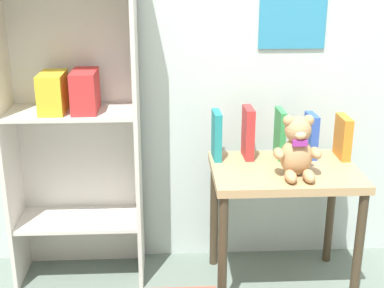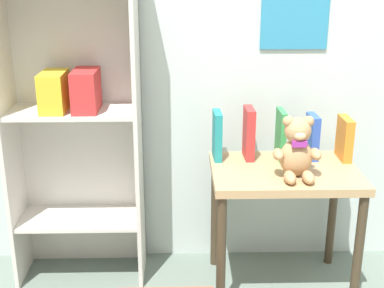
{
  "view_description": "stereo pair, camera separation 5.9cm",
  "coord_description": "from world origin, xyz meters",
  "px_view_note": "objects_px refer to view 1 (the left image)",
  "views": [
    {
      "loc": [
        -0.46,
        -1.07,
        1.45
      ],
      "look_at": [
        -0.35,
        1.12,
        0.69
      ],
      "focal_mm": 50.0,
      "sensor_mm": 36.0,
      "label": 1
    },
    {
      "loc": [
        -0.41,
        -1.07,
        1.45
      ],
      "look_at": [
        -0.35,
        1.12,
        0.69
      ],
      "focal_mm": 50.0,
      "sensor_mm": 36.0,
      "label": 2
    }
  ],
  "objects_px": {
    "book_standing_green": "(280,134)",
    "book_standing_blue": "(311,136)",
    "book_standing_red": "(248,133)",
    "bookshelf_side": "(71,89)",
    "display_table": "(284,187)",
    "book_standing_orange": "(343,137)",
    "book_standing_teal": "(217,135)",
    "teddy_bear": "(297,149)"
  },
  "relations": [
    {
      "from": "bookshelf_side",
      "to": "display_table",
      "type": "height_order",
      "value": "bookshelf_side"
    },
    {
      "from": "book_standing_teal",
      "to": "book_standing_blue",
      "type": "relative_size",
      "value": 1.1
    },
    {
      "from": "teddy_bear",
      "to": "book_standing_teal",
      "type": "distance_m",
      "value": 0.39
    },
    {
      "from": "book_standing_green",
      "to": "book_standing_teal",
      "type": "bearing_deg",
      "value": -179.93
    },
    {
      "from": "book_standing_green",
      "to": "book_standing_orange",
      "type": "distance_m",
      "value": 0.29
    },
    {
      "from": "teddy_bear",
      "to": "book_standing_blue",
      "type": "distance_m",
      "value": 0.25
    },
    {
      "from": "bookshelf_side",
      "to": "display_table",
      "type": "distance_m",
      "value": 1.03
    },
    {
      "from": "display_table",
      "to": "book_standing_green",
      "type": "height_order",
      "value": "book_standing_green"
    },
    {
      "from": "book_standing_green",
      "to": "book_standing_orange",
      "type": "relative_size",
      "value": 1.17
    },
    {
      "from": "display_table",
      "to": "book_standing_orange",
      "type": "bearing_deg",
      "value": 23.21
    },
    {
      "from": "book_standing_orange",
      "to": "book_standing_red",
      "type": "bearing_deg",
      "value": 177.63
    },
    {
      "from": "book_standing_teal",
      "to": "book_standing_orange",
      "type": "relative_size",
      "value": 1.15
    },
    {
      "from": "teddy_bear",
      "to": "book_standing_orange",
      "type": "relative_size",
      "value": 1.35
    },
    {
      "from": "display_table",
      "to": "teddy_bear",
      "type": "distance_m",
      "value": 0.23
    },
    {
      "from": "book_standing_teal",
      "to": "book_standing_orange",
      "type": "height_order",
      "value": "book_standing_teal"
    },
    {
      "from": "display_table",
      "to": "book_standing_teal",
      "type": "xyz_separation_m",
      "value": [
        -0.29,
        0.14,
        0.2
      ]
    },
    {
      "from": "display_table",
      "to": "book_standing_teal",
      "type": "distance_m",
      "value": 0.38
    },
    {
      "from": "book_standing_blue",
      "to": "book_standing_orange",
      "type": "relative_size",
      "value": 1.05
    },
    {
      "from": "book_standing_green",
      "to": "book_standing_blue",
      "type": "xyz_separation_m",
      "value": [
        0.14,
        -0.0,
        -0.01
      ]
    },
    {
      "from": "teddy_bear",
      "to": "book_standing_blue",
      "type": "relative_size",
      "value": 1.29
    },
    {
      "from": "teddy_bear",
      "to": "book_standing_teal",
      "type": "xyz_separation_m",
      "value": [
        -0.31,
        0.22,
        -0.01
      ]
    },
    {
      "from": "book_standing_teal",
      "to": "book_standing_red",
      "type": "xyz_separation_m",
      "value": [
        0.14,
        0.01,
        0.01
      ]
    },
    {
      "from": "book_standing_blue",
      "to": "book_standing_orange",
      "type": "bearing_deg",
      "value": -8.05
    },
    {
      "from": "book_standing_green",
      "to": "book_standing_orange",
      "type": "height_order",
      "value": "book_standing_green"
    },
    {
      "from": "display_table",
      "to": "book_standing_teal",
      "type": "bearing_deg",
      "value": 154.69
    },
    {
      "from": "book_standing_blue",
      "to": "book_standing_orange",
      "type": "distance_m",
      "value": 0.15
    },
    {
      "from": "book_standing_red",
      "to": "book_standing_green",
      "type": "relative_size",
      "value": 1.04
    },
    {
      "from": "book_standing_teal",
      "to": "bookshelf_side",
      "type": "bearing_deg",
      "value": 174.4
    },
    {
      "from": "teddy_bear",
      "to": "book_standing_green",
      "type": "relative_size",
      "value": 1.16
    },
    {
      "from": "teddy_bear",
      "to": "book_standing_orange",
      "type": "distance_m",
      "value": 0.34
    },
    {
      "from": "bookshelf_side",
      "to": "display_table",
      "type": "xyz_separation_m",
      "value": [
        0.93,
        -0.17,
        -0.41
      ]
    },
    {
      "from": "book_standing_orange",
      "to": "book_standing_blue",
      "type": "bearing_deg",
      "value": 174.64
    },
    {
      "from": "book_standing_teal",
      "to": "book_standing_green",
      "type": "height_order",
      "value": "book_standing_green"
    },
    {
      "from": "book_standing_green",
      "to": "book_standing_blue",
      "type": "distance_m",
      "value": 0.14
    },
    {
      "from": "book_standing_teal",
      "to": "book_standing_green",
      "type": "xyz_separation_m",
      "value": [
        0.29,
        0.0,
        0.0
      ]
    },
    {
      "from": "display_table",
      "to": "book_standing_orange",
      "type": "height_order",
      "value": "book_standing_orange"
    },
    {
      "from": "bookshelf_side",
      "to": "book_standing_orange",
      "type": "relative_size",
      "value": 8.45
    },
    {
      "from": "book_standing_green",
      "to": "display_table",
      "type": "bearing_deg",
      "value": -90.47
    },
    {
      "from": "teddy_bear",
      "to": "book_standing_red",
      "type": "distance_m",
      "value": 0.29
    },
    {
      "from": "display_table",
      "to": "teddy_bear",
      "type": "xyz_separation_m",
      "value": [
        0.03,
        -0.09,
        0.21
      ]
    },
    {
      "from": "teddy_bear",
      "to": "book_standing_teal",
      "type": "bearing_deg",
      "value": 144.74
    },
    {
      "from": "display_table",
      "to": "book_standing_red",
      "type": "bearing_deg",
      "value": 134.77
    }
  ]
}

